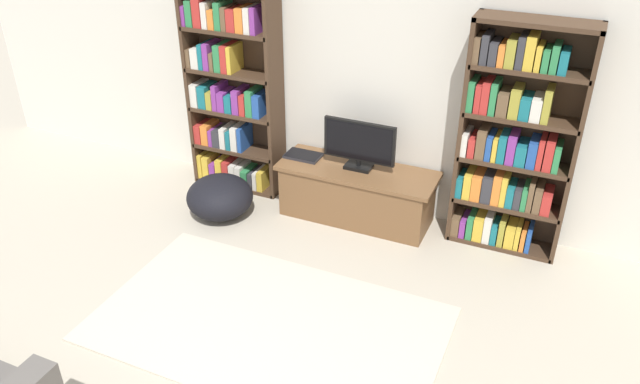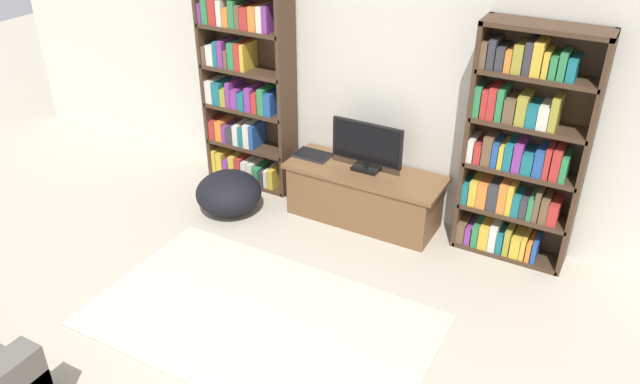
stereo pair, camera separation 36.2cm
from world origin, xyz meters
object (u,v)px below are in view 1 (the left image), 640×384
object	(u,v)px
laptop	(303,155)
beanbag_ottoman	(220,197)
bookshelf_right	(513,144)
tv_stand	(357,193)
television	(359,144)
bookshelf_left	(232,94)

from	to	relation	value
laptop	beanbag_ottoman	size ratio (longest dim) A/B	0.54
bookshelf_right	tv_stand	world-z (taller)	bookshelf_right
laptop	beanbag_ottoman	distance (m)	0.86
tv_stand	television	world-z (taller)	television
bookshelf_right	tv_stand	size ratio (longest dim) A/B	1.36
laptop	beanbag_ottoman	xyz separation A→B (m)	(-0.62, -0.50, -0.33)
bookshelf_right	television	size ratio (longest dim) A/B	2.97
bookshelf_left	television	world-z (taller)	bookshelf_left
bookshelf_right	television	distance (m)	1.29
laptop	beanbag_ottoman	bearing A→B (deg)	-141.48
television	beanbag_ottoman	xyz separation A→B (m)	(-1.17, -0.50, -0.55)
bookshelf_right	tv_stand	xyz separation A→B (m)	(-1.27, -0.14, -0.69)
bookshelf_left	television	size ratio (longest dim) A/B	2.97
bookshelf_left	beanbag_ottoman	world-z (taller)	bookshelf_left
television	laptop	size ratio (longest dim) A/B	2.00
beanbag_ottoman	television	bearing A→B (deg)	22.91
tv_stand	laptop	distance (m)	0.61
tv_stand	television	xyz separation A→B (m)	(0.00, 0.02, 0.49)
laptop	tv_stand	bearing A→B (deg)	-2.76
bookshelf_left	tv_stand	size ratio (longest dim) A/B	1.36
television	bookshelf_right	bearing A→B (deg)	5.19
bookshelf_left	tv_stand	distance (m)	1.53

